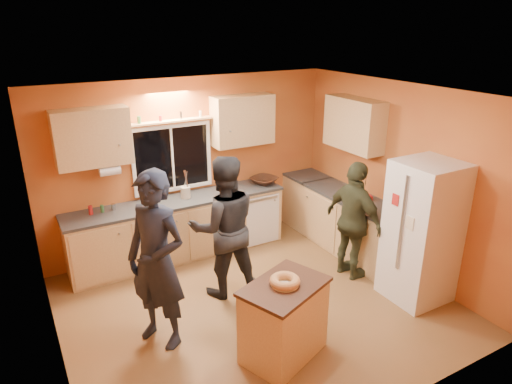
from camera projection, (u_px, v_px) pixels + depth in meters
ground at (257, 305)px, 5.70m from camera, size 4.50×4.50×0.00m
room_shell at (248, 172)px, 5.52m from camera, size 4.54×4.04×2.61m
back_counter at (202, 223)px, 6.94m from camera, size 4.23×0.62×0.90m
right_counter at (353, 225)px, 6.85m from camera, size 0.62×1.84×0.90m
refrigerator at (422, 232)px, 5.60m from camera, size 0.72×0.70×1.80m
island at (284, 320)px, 4.72m from camera, size 1.04×0.88×0.85m
bundt_pastry at (285, 281)px, 4.56m from camera, size 0.31×0.31×0.09m
person_left at (157, 261)px, 4.76m from camera, size 0.78×0.86×1.97m
person_center at (224, 227)px, 5.69m from camera, size 1.03×0.88×1.85m
person_right at (354, 221)px, 6.10m from camera, size 0.48×1.00×1.64m
mixing_bowl at (264, 180)px, 7.26m from camera, size 0.53×0.53×0.10m
utensil_crock at (186, 192)px, 6.66m from camera, size 0.14×0.14×0.17m
potted_plant at (400, 207)px, 6.01m from camera, size 0.27×0.25×0.28m
red_box at (366, 198)px, 6.60m from camera, size 0.19×0.16×0.07m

